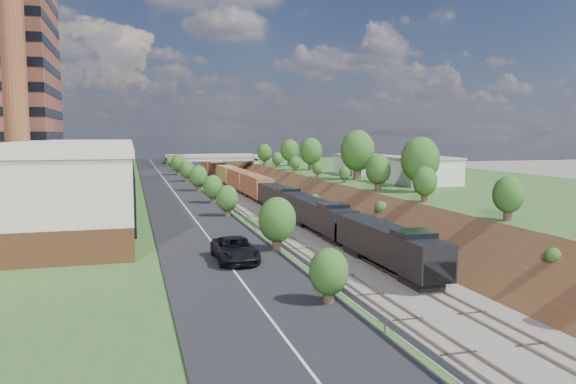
# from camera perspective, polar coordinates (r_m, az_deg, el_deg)

# --- Properties ---
(ground) EXTENTS (400.00, 400.00, 0.00)m
(ground) POSITION_cam_1_polar(r_m,az_deg,el_deg) (38.01, 19.91, -14.48)
(ground) COLOR #6B665B
(ground) RESTS_ON ground
(platform_left) EXTENTS (44.00, 180.00, 5.00)m
(platform_left) POSITION_cam_1_polar(r_m,az_deg,el_deg) (90.19, -23.18, -1.22)
(platform_left) COLOR #325B25
(platform_left) RESTS_ON ground
(platform_right) EXTENTS (44.00, 180.00, 5.00)m
(platform_right) POSITION_cam_1_polar(r_m,az_deg,el_deg) (104.51, 15.56, -0.03)
(platform_right) COLOR #325B25
(platform_right) RESTS_ON ground
(embankment_left) EXTENTS (10.00, 180.00, 10.00)m
(embankment_left) POSITION_cam_1_polar(r_m,az_deg,el_deg) (90.30, -9.13, -2.40)
(embankment_left) COLOR brown
(embankment_left) RESTS_ON ground
(embankment_right) EXTENTS (10.00, 180.00, 10.00)m
(embankment_right) POSITION_cam_1_polar(r_m,az_deg,el_deg) (95.31, 4.13, -1.90)
(embankment_right) COLOR brown
(embankment_right) RESTS_ON ground
(rail_left_track) EXTENTS (1.58, 180.00, 0.18)m
(rail_left_track) POSITION_cam_1_polar(r_m,az_deg,el_deg) (91.61, -3.90, -2.16)
(rail_left_track) COLOR gray
(rail_left_track) RESTS_ON ground
(rail_right_track) EXTENTS (1.58, 180.00, 0.18)m
(rail_right_track) POSITION_cam_1_polar(r_m,az_deg,el_deg) (92.80, -0.76, -2.04)
(rail_right_track) COLOR gray
(rail_right_track) RESTS_ON ground
(road) EXTENTS (8.00, 180.00, 0.10)m
(road) POSITION_cam_1_polar(r_m,az_deg,el_deg) (89.31, -12.05, 0.71)
(road) COLOR black
(road) RESTS_ON platform_left
(guardrail) EXTENTS (0.10, 171.00, 0.70)m
(guardrail) POSITION_cam_1_polar(r_m,az_deg,el_deg) (89.43, -9.43, 1.09)
(guardrail) COLOR #99999E
(guardrail) RESTS_ON platform_left
(commercial_building) EXTENTS (14.30, 62.30, 7.00)m
(commercial_building) POSITION_cam_1_polar(r_m,az_deg,el_deg) (67.28, -21.56, 1.69)
(commercial_building) COLOR brown
(commercial_building) RESTS_ON platform_left
(smokestack) EXTENTS (3.20, 3.20, 40.00)m
(smokestack) POSITION_cam_1_polar(r_m,az_deg,el_deg) (86.89, -26.17, 13.29)
(smokestack) COLOR brown
(smokestack) RESTS_ON platform_left
(overpass) EXTENTS (24.50, 8.30, 7.40)m
(overpass) POSITION_cam_1_polar(r_m,az_deg,el_deg) (152.47, -7.75, 2.88)
(overpass) COLOR gray
(overpass) RESTS_ON ground
(white_building_near) EXTENTS (9.00, 12.00, 4.00)m
(white_building_near) POSITION_cam_1_polar(r_m,az_deg,el_deg) (92.48, 13.17, 2.08)
(white_building_near) COLOR silver
(white_building_near) RESTS_ON platform_right
(white_building_far) EXTENTS (8.00, 10.00, 3.60)m
(white_building_far) POSITION_cam_1_polar(r_m,az_deg,el_deg) (112.02, 7.50, 2.74)
(white_building_far) COLOR silver
(white_building_far) RESTS_ON platform_right
(tree_right_large) EXTENTS (5.25, 5.25, 7.61)m
(tree_right_large) POSITION_cam_1_polar(r_m,az_deg,el_deg) (78.72, 13.28, 3.15)
(tree_right_large) COLOR #473323
(tree_right_large) RESTS_ON platform_right
(tree_left_crest) EXTENTS (2.45, 2.45, 3.55)m
(tree_left_crest) POSITION_cam_1_polar(r_m,az_deg,el_deg) (50.02, -4.87, -0.95)
(tree_left_crest) COLOR #473323
(tree_left_crest) RESTS_ON platform_left
(freight_train) EXTENTS (3.20, 145.57, 4.74)m
(freight_train) POSITION_cam_1_polar(r_m,az_deg,el_deg) (117.25, -3.99, 0.90)
(freight_train) COLOR black
(freight_train) RESTS_ON ground
(suv) EXTENTS (2.47, 5.33, 1.48)m
(suv) POSITION_cam_1_polar(r_m,az_deg,el_deg) (35.34, -5.42, -5.84)
(suv) COLOR black
(suv) RESTS_ON road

